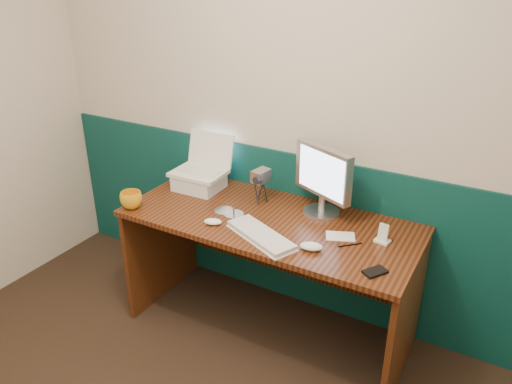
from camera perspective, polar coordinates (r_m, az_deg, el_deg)
The scene contains 18 objects.
back_wall at distance 2.83m, azimuth 5.01°, elevation 9.11°, with size 3.50×0.04×2.50m, color beige.
wainscot at distance 3.11m, azimuth 4.40°, elevation -4.37°, with size 3.48×0.02×1.00m, color #073229.
desk at distance 2.89m, azimuth 1.48°, elevation -9.64°, with size 1.60×0.70×0.75m, color #331209.
laptop_riser at distance 3.05m, azimuth -6.52°, elevation 1.18°, with size 0.27×0.23×0.09m, color white.
laptop at distance 2.99m, azimuth -6.68°, elevation 4.24°, with size 0.31×0.24×0.26m, color white, non-canonical shape.
monitor at distance 2.70m, azimuth 7.69°, elevation 1.17°, with size 0.38×0.11×0.38m, color #BBBAC0, non-canonical shape.
keyboard at distance 2.51m, azimuth 0.56°, elevation -5.05°, with size 0.41×0.14×0.02m, color silver.
mouse_right at distance 2.43m, azimuth 6.33°, elevation -6.20°, with size 0.11×0.07×0.04m, color white.
mouse_left at distance 2.65m, azimuth -4.96°, elevation -3.39°, with size 0.10×0.06×0.03m, color white.
mug at distance 2.88m, azimuth -14.08°, elevation -0.89°, with size 0.12×0.12×0.10m, color orange.
camcorder at distance 2.83m, azimuth 0.58°, elevation 0.58°, with size 0.09×0.13×0.20m, color #A9A8AD, non-canonical shape.
cd_spindle at distance 2.71m, azimuth -2.55°, elevation -2.69°, with size 0.11×0.11×0.02m, color silver.
cd_loose_a at distance 2.79m, azimuth -3.67°, elevation -2.08°, with size 0.11×0.11×0.00m, color #B0B8C0.
pen at distance 2.50m, azimuth 10.72°, elevation -5.95°, with size 0.01×0.01×0.12m, color black.
papers at distance 2.56m, azimuth 9.62°, elevation -5.02°, with size 0.14×0.10×0.00m, color silver.
dock at distance 2.56m, azimuth 14.23°, elevation -5.44°, with size 0.07×0.05×0.01m, color white.
music_player at distance 2.53m, azimuth 14.35°, elevation -4.47°, with size 0.05×0.01×0.09m, color silver.
pda at distance 2.31m, azimuth 13.45°, elevation -8.86°, with size 0.06×0.11×0.01m, color black.
Camera 1 is at (1.12, -0.73, 2.02)m, focal length 35.00 mm.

